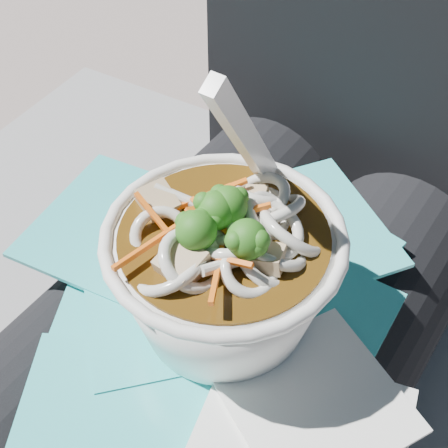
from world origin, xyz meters
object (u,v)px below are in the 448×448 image
Objects in this scene: lap at (217,354)px; person_body at (272,266)px; plastic_bag at (207,307)px; stone_ledge at (281,389)px; udon_bowl at (225,267)px.

person_body is at bearing 90.00° from lap.
person_body reaches higher than plastic_bag.
person_body is at bearing -90.00° from stone_ledge.
stone_ledge is at bearing 90.00° from person_body.
stone_ledge is 4.88× the size of udon_bowl.
person_body is 0.12m from plastic_bag.
stone_ledge is 0.33m from person_body.
person_body is at bearing 90.71° from plastic_bag.
lap is at bearing -90.00° from stone_ledge.
udon_bowl is at bearing -83.15° from stone_ledge.
plastic_bag is (0.00, -0.11, 0.06)m from person_body.
udon_bowl is (0.02, -0.00, 0.07)m from plastic_bag.
udon_bowl is (0.02, -0.11, 0.12)m from person_body.
plastic_bag reaches higher than stone_ledge.
plastic_bag is 0.07m from udon_bowl.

